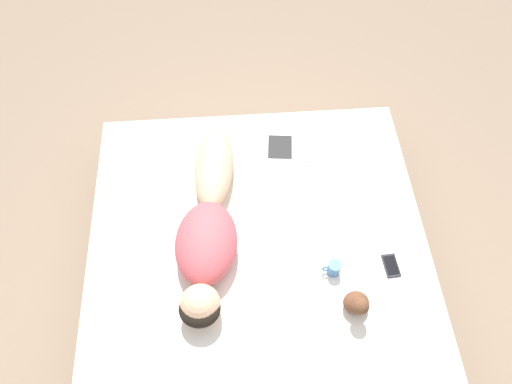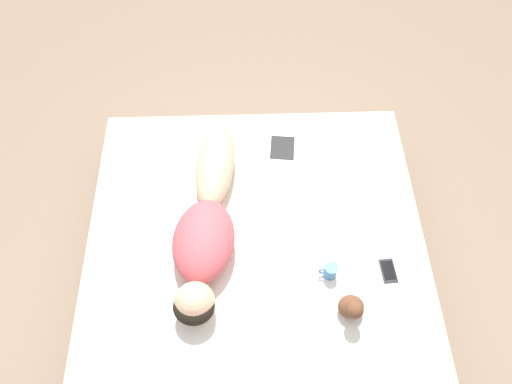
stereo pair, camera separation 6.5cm
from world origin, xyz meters
TOP-DOWN VIEW (x-y plane):
  - ground_plane at (0.00, 0.00)m, footprint 12.00×12.00m
  - bed at (0.00, 0.00)m, footprint 1.97×2.28m
  - person at (0.27, -0.22)m, footprint 0.39×1.31m
  - open_magazine at (-0.30, -0.80)m, footprint 0.49×0.32m
  - coffee_mug at (-0.39, 0.05)m, footprint 0.10×0.07m
  - cell_phone at (-0.72, 0.04)m, footprint 0.09×0.14m
  - plush_toy at (-0.48, 0.27)m, footprint 0.13×0.15m

SIDE VIEW (x-z plane):
  - ground_plane at x=0.00m, z-range 0.00..0.00m
  - bed at x=0.00m, z-range 0.00..0.53m
  - open_magazine at x=-0.30m, z-range 0.53..0.54m
  - cell_phone at x=-0.72m, z-range 0.53..0.54m
  - coffee_mug at x=-0.39m, z-range 0.53..0.62m
  - plush_toy at x=-0.48m, z-range 0.52..0.70m
  - person at x=0.27m, z-range 0.52..0.74m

